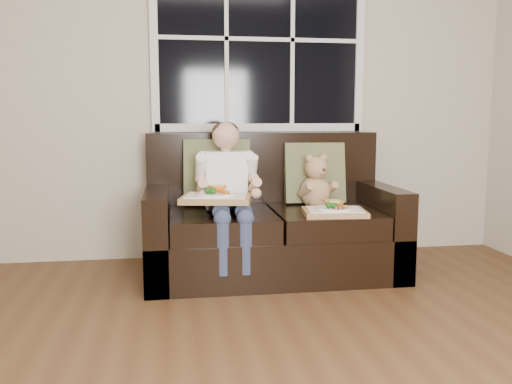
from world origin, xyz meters
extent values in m
cube|color=#C1B4A0|center=(0.00, 2.50, 1.35)|extent=(4.50, 0.02, 2.70)
cube|color=black|center=(0.32, 2.48, 1.65)|extent=(1.50, 0.02, 1.25)
cube|color=silver|center=(0.32, 2.47, 0.99)|extent=(1.58, 0.04, 0.06)
cube|color=silver|center=(-0.46, 2.47, 1.65)|extent=(0.06, 0.04, 1.37)
cube|color=silver|center=(1.10, 2.47, 1.65)|extent=(0.06, 0.04, 1.37)
cube|color=silver|center=(0.32, 2.47, 1.65)|extent=(1.50, 0.03, 0.03)
cube|color=black|center=(0.32, 1.95, 0.15)|extent=(1.70, 0.90, 0.30)
cube|color=black|center=(-0.45, 1.95, 0.30)|extent=(0.15, 0.90, 0.60)
cube|color=black|center=(1.10, 1.95, 0.30)|extent=(0.15, 0.90, 0.60)
cube|color=black|center=(0.32, 2.33, 0.63)|extent=(1.70, 0.18, 0.66)
cube|color=black|center=(-0.03, 1.87, 0.38)|extent=(0.68, 0.72, 0.15)
cube|color=black|center=(0.67, 1.87, 0.38)|extent=(0.68, 0.72, 0.15)
cube|color=#60643E|center=(-0.03, 2.17, 0.68)|extent=(0.48, 0.25, 0.48)
cube|color=#60643E|center=(0.68, 2.17, 0.67)|extent=(0.45, 0.23, 0.45)
cube|color=white|center=(0.01, 2.00, 0.65)|extent=(0.28, 0.17, 0.39)
sphere|color=tan|center=(0.01, 1.99, 0.95)|extent=(0.18, 0.18, 0.18)
ellipsoid|color=#352111|center=(0.01, 2.00, 0.98)|extent=(0.18, 0.18, 0.13)
cylinder|color=#2F3853|center=(-0.06, 1.79, 0.50)|extent=(0.11, 0.34, 0.11)
cylinder|color=#2F3853|center=(0.08, 1.79, 0.50)|extent=(0.11, 0.34, 0.11)
cylinder|color=#2F3853|center=(-0.06, 1.54, 0.29)|extent=(0.09, 0.09, 0.32)
cylinder|color=#2F3853|center=(0.08, 1.54, 0.29)|extent=(0.09, 0.09, 0.32)
cylinder|color=tan|center=(-0.15, 1.87, 0.70)|extent=(0.07, 0.34, 0.27)
cylinder|color=tan|center=(0.18, 1.87, 0.70)|extent=(0.07, 0.34, 0.27)
ellipsoid|color=tan|center=(0.65, 2.03, 0.55)|extent=(0.26, 0.24, 0.23)
sphere|color=tan|center=(0.65, 2.01, 0.72)|extent=(0.20, 0.20, 0.16)
sphere|color=tan|center=(0.59, 2.02, 0.79)|extent=(0.06, 0.06, 0.06)
sphere|color=tan|center=(0.70, 2.02, 0.79)|extent=(0.06, 0.06, 0.06)
sphere|color=tan|center=(0.65, 1.95, 0.71)|extent=(0.06, 0.06, 0.06)
sphere|color=#311E15|center=(0.65, 1.92, 0.72)|extent=(0.03, 0.03, 0.03)
cylinder|color=tan|center=(0.59, 1.90, 0.48)|extent=(0.10, 0.14, 0.06)
cylinder|color=tan|center=(0.70, 1.90, 0.48)|extent=(0.10, 0.14, 0.06)
cube|color=#AD7B4E|center=(-0.08, 1.75, 0.56)|extent=(0.49, 0.41, 0.04)
cube|color=silver|center=(-0.08, 1.75, 0.58)|extent=(0.43, 0.35, 0.01)
cylinder|color=white|center=(-0.08, 1.74, 0.59)|extent=(0.25, 0.25, 0.02)
imported|color=orange|center=(-0.06, 1.78, 0.62)|extent=(0.14, 0.14, 0.04)
cylinder|color=#F3E285|center=(-0.06, 1.78, 0.63)|extent=(0.09, 0.09, 0.02)
ellipsoid|color=#1E581B|center=(-0.13, 1.70, 0.62)|extent=(0.05, 0.05, 0.04)
ellipsoid|color=#1E581B|center=(-0.10, 1.68, 0.62)|extent=(0.05, 0.05, 0.04)
cylinder|color=orange|center=(-0.03, 1.69, 0.61)|extent=(0.05, 0.07, 0.02)
cube|color=#AD7B4E|center=(0.68, 1.68, 0.47)|extent=(0.43, 0.35, 0.03)
cube|color=silver|center=(0.68, 1.68, 0.49)|extent=(0.38, 0.29, 0.01)
cylinder|color=white|center=(0.68, 1.67, 0.50)|extent=(0.23, 0.23, 0.01)
imported|color=gold|center=(0.69, 1.71, 0.52)|extent=(0.14, 0.14, 0.03)
cylinder|color=#F3E285|center=(0.69, 1.71, 0.52)|extent=(0.08, 0.08, 0.02)
ellipsoid|color=#1E581B|center=(0.63, 1.63, 0.52)|extent=(0.04, 0.04, 0.04)
ellipsoid|color=#1E581B|center=(0.66, 1.62, 0.52)|extent=(0.04, 0.04, 0.04)
cylinder|color=orange|center=(0.72, 1.63, 0.51)|extent=(0.04, 0.06, 0.02)
cylinder|color=brown|center=(0.68, 1.61, 0.51)|extent=(0.03, 0.08, 0.02)
camera|label=1|loc=(-0.35, -1.64, 1.08)|focal=38.00mm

